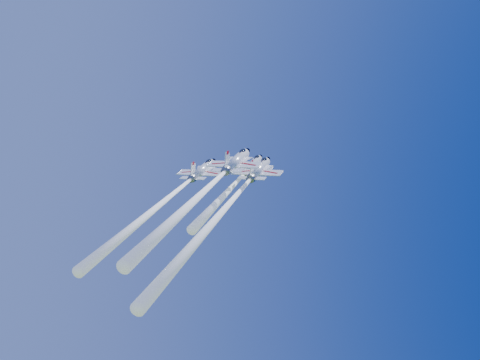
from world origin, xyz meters
name	(u,v)px	position (x,y,z in m)	size (l,w,h in m)	color
jet_lead	(235,183)	(-2.40, -2.64, 97.11)	(25.43, 27.71, 31.38)	white
jet_left	(169,198)	(-17.67, -5.77, 91.82)	(29.77, 32.85, 38.12)	white
jet_right	(228,205)	(-10.31, -15.73, 89.30)	(34.10, 37.80, 44.25)	white
jet_slot	(208,188)	(-14.56, -16.51, 91.59)	(30.01, 32.92, 37.77)	white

